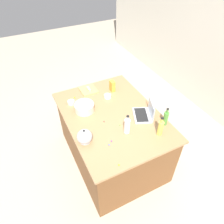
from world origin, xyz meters
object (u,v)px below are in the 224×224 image
butter_stick_left (89,89)px  ramekin_small (71,102)px  cutting_board (88,90)px  ramekin_medium (108,96)px  laptop (145,113)px  bottle_vinegar (127,126)px  bottle_olive (166,118)px  kettle (85,137)px  candy_bag (112,86)px  bottle_oil (160,128)px  mixing_bowl_large (84,107)px

butter_stick_left → ramekin_small: (0.18, -0.34, -0.01)m
cutting_board → ramekin_medium: (0.30, 0.19, 0.02)m
laptop → ramekin_small: bearing=-130.5°
ramekin_small → bottle_vinegar: bearing=27.6°
bottle_olive → ramekin_medium: bearing=-153.5°
butter_stick_left → kettle: bearing=-24.2°
cutting_board → ramekin_medium: ramekin_medium is taller
cutting_board → ramekin_small: ramekin_small is taller
ramekin_small → candy_bag: size_ratio=0.58×
bottle_oil → cutting_board: 1.31m
cutting_board → ramekin_small: 0.39m
butter_stick_left → ramekin_medium: 0.34m
laptop → ramekin_small: laptop is taller
ramekin_medium → cutting_board: bearing=-148.2°
laptop → bottle_olive: size_ratio=1.44×
kettle → candy_bag: size_ratio=1.25×
bottle_oil → bottle_olive: bottle_oil is taller
kettle → laptop: bearing=94.0°
bottle_olive → ramekin_medium: bottle_olive is taller
bottle_vinegar → cutting_board: 1.04m
bottle_oil → butter_stick_left: bearing=-160.3°
ramekin_small → butter_stick_left: bearing=117.8°
cutting_board → bottle_oil: bearing=19.4°
kettle → ramekin_medium: (-0.64, 0.60, -0.05)m
bottle_vinegar → bottle_olive: bearing=79.4°
mixing_bowl_large → bottle_olive: (0.70, 0.82, 0.04)m
bottle_vinegar → candy_bag: (-0.86, 0.23, -0.02)m
butter_stick_left → candy_bag: size_ratio=0.65×
mixing_bowl_large → candy_bag: (-0.25, 0.55, 0.02)m
bottle_oil → ramekin_small: (-1.04, -0.77, -0.08)m
butter_stick_left → ramekin_medium: bearing=33.7°
cutting_board → candy_bag: bearing=61.8°
ramekin_small → kettle: bearing=-5.8°
bottle_vinegar → candy_bag: size_ratio=1.58×
ramekin_small → candy_bag: 0.67m
mixing_bowl_large → butter_stick_left: (-0.40, 0.22, -0.03)m
ramekin_small → ramekin_medium: (0.10, 0.53, 0.00)m
butter_stick_left → ramekin_small: butter_stick_left is taller
cutting_board → candy_bag: (0.18, 0.33, 0.08)m
bottle_vinegar → ramekin_medium: size_ratio=2.68×
bottle_olive → kettle: size_ratio=1.21×
mixing_bowl_large → cutting_board: bearing=152.4°
bottle_olive → butter_stick_left: size_ratio=2.34×
butter_stick_left → bottle_oil: bearing=19.7°
mixing_bowl_large → kettle: bearing=-20.5°
mixing_bowl_large → kettle: size_ratio=1.27×
bottle_olive → candy_bag: (-0.95, -0.27, -0.02)m
mixing_bowl_large → bottle_vinegar: (0.61, 0.32, 0.05)m
bottle_oil → candy_bag: bottle_oil is taller
bottle_oil → candy_bag: size_ratio=1.55×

